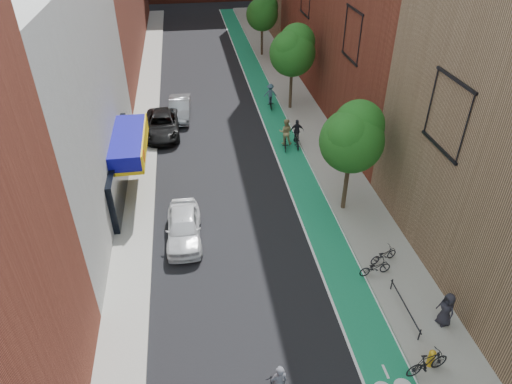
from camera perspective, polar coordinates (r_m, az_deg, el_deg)
name	(u,v)px	position (r m, az deg, el deg)	size (l,w,h in m)	color
ground	(281,379)	(18.52, 3.16, -22.35)	(160.00, 160.00, 0.00)	black
bike_lane	(266,101)	(39.61, 1.31, 11.35)	(2.00, 68.00, 0.01)	#147547
sidewalk_left	(147,107)	(39.20, -13.48, 10.26)	(2.00, 68.00, 0.15)	gray
sidewalk_right	(295,98)	(40.07, 4.91, 11.62)	(3.00, 68.00, 0.15)	gray
building_left_white	(24,101)	(27.06, -26.97, 10.12)	(8.00, 20.00, 12.00)	silver
tree_near	(353,136)	(24.07, 12.02, 6.86)	(3.40, 3.36, 6.42)	#332619
tree_mid	(293,49)	(36.44, 4.65, 17.35)	(3.55, 3.53, 6.74)	#332619
tree_far	(263,12)	(49.81, 0.82, 21.61)	(3.30, 3.25, 6.21)	#332619
parked_car_white	(184,227)	(23.81, -9.03, -4.35)	(1.77, 4.39, 1.50)	silver
parked_car_black	(162,125)	(34.37, -11.62, 8.24)	(2.46, 5.33, 1.48)	black
parked_car_silver	(180,108)	(36.80, -9.50, 10.28)	(1.58, 4.54, 1.50)	gray
cyclist_lane_near	(286,136)	(31.66, 3.71, 7.04)	(1.02, 1.63, 2.20)	black
cyclist_lane_mid	(297,137)	(32.13, 5.13, 6.92)	(0.99, 1.76, 1.99)	black
cyclist_lane_far	(270,97)	(38.07, 1.81, 11.77)	(1.09, 1.74, 1.97)	black
parked_bike_near	(375,267)	(22.25, 14.67, -9.12)	(0.55, 1.57, 0.83)	black
parked_bike_mid	(428,363)	(19.13, 20.67, -19.35)	(0.51, 1.82, 1.09)	black
parked_bike_far	(384,255)	(23.04, 15.65, -7.58)	(0.53, 1.51, 0.79)	black
pedestrian	(446,309)	(20.78, 22.70, -13.37)	(0.81, 0.52, 1.65)	black
fire_hydrant	(431,357)	(19.48, 21.08, -18.74)	(0.28, 0.28, 0.81)	gold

